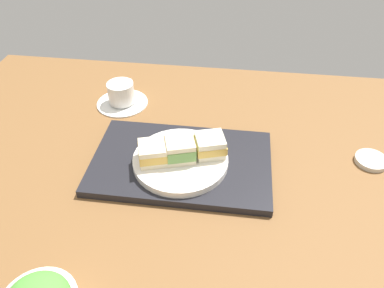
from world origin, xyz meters
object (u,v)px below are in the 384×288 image
(sandwich_far, at_px, (210,145))
(sandwich_plate, at_px, (182,159))
(sandwich_near, at_px, (153,153))
(sandwich_middle, at_px, (182,148))
(coffee_cup, at_px, (122,95))
(small_sauce_dish, at_px, (371,160))

(sandwich_far, bearing_deg, sandwich_plate, -161.21)
(sandwich_near, relative_size, sandwich_middle, 1.01)
(sandwich_plate, xyz_separation_m, coffee_cup, (-0.21, 0.25, 0.00))
(sandwich_plate, height_order, small_sauce_dish, sandwich_plate)
(sandwich_plate, height_order, sandwich_near, sandwich_near)
(sandwich_near, height_order, small_sauce_dish, sandwich_near)
(sandwich_near, distance_m, small_sauce_dish, 0.52)
(small_sauce_dish, bearing_deg, sandwich_plate, -169.89)
(sandwich_plate, bearing_deg, sandwich_far, 18.79)
(sandwich_near, height_order, coffee_cup, sandwich_near)
(sandwich_near, height_order, sandwich_middle, sandwich_middle)
(sandwich_near, relative_size, sandwich_far, 0.97)
(sandwich_plate, bearing_deg, small_sauce_dish, 10.11)
(sandwich_middle, xyz_separation_m, sandwich_far, (0.06, 0.02, -0.00))
(small_sauce_dish, bearing_deg, coffee_cup, 165.68)
(sandwich_near, xyz_separation_m, sandwich_middle, (0.06, 0.02, 0.00))
(sandwich_plate, distance_m, sandwich_near, 0.07)
(small_sauce_dish, bearing_deg, sandwich_near, -168.80)
(sandwich_near, xyz_separation_m, sandwich_far, (0.12, 0.04, 0.00))
(sandwich_far, xyz_separation_m, coffee_cup, (-0.28, 0.23, -0.03))
(sandwich_middle, distance_m, coffee_cup, 0.33)
(sandwich_plate, distance_m, coffee_cup, 0.33)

